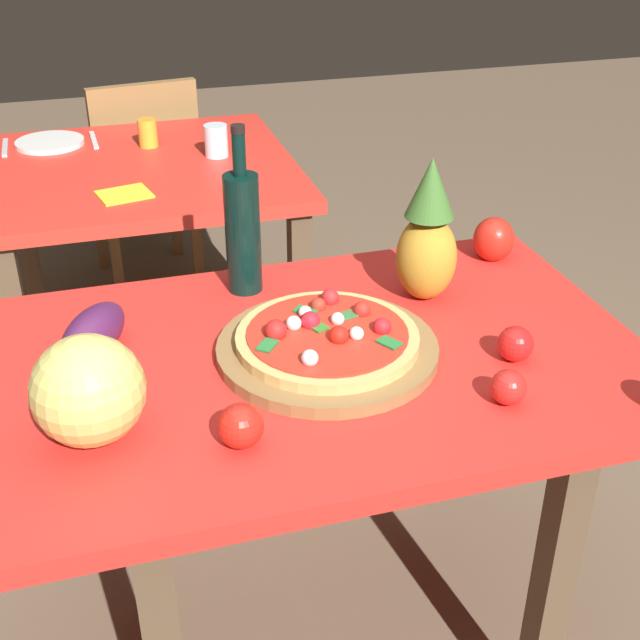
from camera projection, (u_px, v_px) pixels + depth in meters
The scene contains 20 objects.
ground_plane at pixel (315, 620), 1.99m from camera, with size 10.00×10.00×0.00m, color brown.
display_table at pixel (314, 394), 1.67m from camera, with size 1.28×0.83×0.74m.
background_table at pixel (143, 197), 2.63m from camera, with size 0.94×0.90×0.74m.
dining_chair at pixel (144, 172), 3.29m from camera, with size 0.45×0.45×0.85m.
pizza_board at pixel (327, 349), 1.62m from camera, with size 0.43×0.43×0.03m, color olive.
pizza at pixel (327, 336), 1.61m from camera, with size 0.35×0.35×0.06m.
wine_bottle at pixel (243, 230), 1.79m from camera, with size 0.08×0.08×0.37m.
pineapple_left at pixel (428, 237), 1.76m from camera, with size 0.13×0.13×0.32m.
melon at pixel (88, 391), 1.35m from camera, with size 0.19×0.19×0.19m, color #DED168.
bell_pepper at pixel (494, 239), 1.98m from camera, with size 0.10×0.10×0.11m, color red.
eggplant at pixel (93, 333), 1.61m from camera, with size 0.20×0.09×0.09m, color #4E1E4A.
tomato_by_bottle at pixel (241, 426), 1.36m from camera, with size 0.08×0.08×0.08m, color red.
tomato_beside_pepper at pixel (515, 344), 1.59m from camera, with size 0.07×0.07×0.07m, color red.
tomato_near_board at pixel (508, 387), 1.47m from camera, with size 0.06×0.06×0.06m, color red.
drinking_glass_juice at pixel (148, 133), 2.71m from camera, with size 0.06×0.06×0.09m, color #F5A02A.
drinking_glass_water at pixel (216, 141), 2.63m from camera, with size 0.07×0.07×0.10m, color silver.
dinner_plate at pixel (50, 143), 2.75m from camera, with size 0.22×0.22×0.02m, color white.
fork_utensil at pixel (5, 148), 2.71m from camera, with size 0.02×0.18×0.01m, color silver.
knife_utensil at pixel (94, 140), 2.78m from camera, with size 0.02×0.18×0.01m, color silver.
napkin_folded at pixel (124, 194), 2.35m from camera, with size 0.14×0.12×0.01m, color yellow.
Camera 1 is at (-0.38, -1.33, 1.60)m, focal length 47.16 mm.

